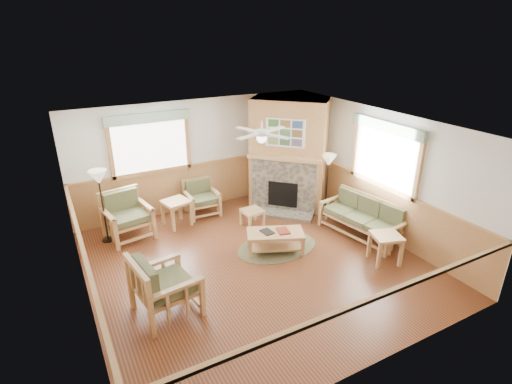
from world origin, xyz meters
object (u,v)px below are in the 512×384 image
armchair_left (165,285)px  coffee_table (275,242)px  armchair_back_left (127,216)px  sofa (362,218)px  floor_lamp_left (103,207)px  floor_lamp_right (327,185)px  footstool (252,218)px  end_table_sofa (385,248)px  armchair_back_right (202,198)px  end_table_chairs (177,213)px

armchair_left → coffee_table: bearing=-80.9°
armchair_back_left → armchair_left: bearing=-99.4°
sofa → floor_lamp_left: 5.49m
armchair_back_left → armchair_left: size_ratio=0.97×
armchair_back_left → floor_lamp_right: (4.44, -1.12, 0.27)m
footstool → floor_lamp_right: size_ratio=0.29×
end_table_sofa → armchair_back_right: bearing=122.2°
armchair_back_left → end_table_sofa: 5.35m
end_table_chairs → footstool: end_table_chairs is taller
footstool → floor_lamp_left: (-3.06, 0.84, 0.61)m
footstool → armchair_left: bearing=-142.5°
armchair_back_right → end_table_sofa: bearing=-56.1°
armchair_back_right → floor_lamp_right: 3.01m
sofa → armchair_left: size_ratio=1.78×
armchair_back_right → floor_lamp_right: (2.62, -1.44, 0.35)m
sofa → floor_lamp_left: (-4.92, 2.40, 0.38)m
footstool → end_table_sofa: bearing=-59.2°
footstool → floor_lamp_left: bearing=164.6°
end_table_sofa → floor_lamp_left: (-4.59, 3.42, 0.51)m
footstool → armchair_back_left: bearing=163.2°
footstool → end_table_chairs: bearing=151.7°
coffee_table → floor_lamp_right: floor_lamp_right is taller
end_table_sofa → end_table_chairs: bearing=132.0°
armchair_back_left → footstool: armchair_back_left is taller
armchair_back_right → armchair_left: armchair_left is taller
end_table_chairs → end_table_sofa: end_table_chairs is taller
coffee_table → floor_lamp_right: 2.24m
floor_lamp_right → end_table_chairs: bearing=161.0°
coffee_table → footstool: 1.26m
sofa → coffee_table: size_ratio=1.62×
end_table_sofa → floor_lamp_left: floor_lamp_left is taller
armchair_left → floor_lamp_right: floor_lamp_right is taller
sofa → floor_lamp_left: floor_lamp_left is taller
end_table_sofa → footstool: bearing=120.8°
sofa → armchair_back_right: bearing=-144.9°
armchair_left → floor_lamp_left: 2.90m
armchair_left → footstool: armchair_left is taller
armchair_back_right → floor_lamp_left: (-2.27, -0.27, 0.39)m
floor_lamp_left → floor_lamp_right: (4.89, -1.18, -0.04)m
end_table_sofa → footstool: size_ratio=1.33×
armchair_back_left → floor_lamp_left: bearing=163.4°
end_table_sofa → floor_lamp_right: 2.31m
armchair_back_left → armchair_back_right: size_ratio=1.21×
armchair_left → end_table_sofa: bearing=-105.7°
armchair_left → coffee_table: armchair_left is taller
footstool → floor_lamp_left: size_ratio=0.28×
floor_lamp_left → coffee_table: bearing=-35.7°
sofa → floor_lamp_right: 1.27m
armchair_back_left → floor_lamp_left: (-0.45, 0.06, 0.30)m
coffee_table → footstool: bearing=107.3°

